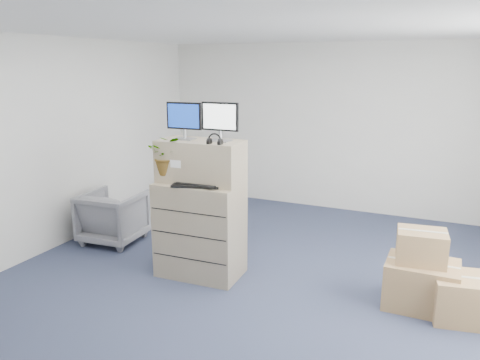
% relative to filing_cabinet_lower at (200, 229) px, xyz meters
% --- Properties ---
extents(ground, '(7.00, 7.00, 0.00)m').
position_rel_filing_cabinet_lower_xyz_m(ground, '(0.77, -0.25, -0.56)').
color(ground, '#272F47').
rests_on(ground, ground).
extents(wall_back, '(6.00, 0.02, 2.80)m').
position_rel_filing_cabinet_lower_xyz_m(wall_back, '(0.77, 3.26, 0.84)').
color(wall_back, silver).
rests_on(wall_back, ground).
extents(filing_cabinet_lower, '(0.98, 0.62, 1.12)m').
position_rel_filing_cabinet_lower_xyz_m(filing_cabinet_lower, '(0.00, 0.00, 0.00)').
color(filing_cabinet_lower, tan).
rests_on(filing_cabinet_lower, ground).
extents(filing_cabinet_upper, '(0.98, 0.52, 0.48)m').
position_rel_filing_cabinet_lower_xyz_m(filing_cabinet_upper, '(-0.00, 0.05, 0.80)').
color(filing_cabinet_upper, tan).
rests_on(filing_cabinet_upper, filing_cabinet_lower).
extents(monitor_left, '(0.43, 0.17, 0.42)m').
position_rel_filing_cabinet_lower_xyz_m(monitor_left, '(-0.20, 0.03, 1.28)').
color(monitor_left, '#99999E').
rests_on(monitor_left, filing_cabinet_upper).
extents(monitor_right, '(0.44, 0.17, 0.43)m').
position_rel_filing_cabinet_lower_xyz_m(monitor_right, '(0.23, 0.08, 1.29)').
color(monitor_right, '#99999E').
rests_on(monitor_right, filing_cabinet_upper).
extents(headphones, '(0.16, 0.02, 0.16)m').
position_rel_filing_cabinet_lower_xyz_m(headphones, '(0.26, -0.11, 1.09)').
color(headphones, black).
rests_on(headphones, filing_cabinet_upper).
extents(keyboard, '(0.58, 0.36, 0.03)m').
position_rel_filing_cabinet_lower_xyz_m(keyboard, '(0.05, -0.15, 0.58)').
color(keyboard, black).
rests_on(keyboard, filing_cabinet_lower).
extents(mouse, '(0.11, 0.07, 0.04)m').
position_rel_filing_cabinet_lower_xyz_m(mouse, '(0.37, -0.11, 0.58)').
color(mouse, silver).
rests_on(mouse, filing_cabinet_lower).
extents(water_bottle, '(0.08, 0.08, 0.28)m').
position_rel_filing_cabinet_lower_xyz_m(water_bottle, '(0.04, 0.02, 0.70)').
color(water_bottle, gray).
rests_on(water_bottle, filing_cabinet_lower).
extents(phone_dock, '(0.07, 0.06, 0.15)m').
position_rel_filing_cabinet_lower_xyz_m(phone_dock, '(-0.03, 0.00, 0.61)').
color(phone_dock, silver).
rests_on(phone_dock, filing_cabinet_lower).
extents(external_drive, '(0.23, 0.17, 0.07)m').
position_rel_filing_cabinet_lower_xyz_m(external_drive, '(0.31, 0.11, 0.59)').
color(external_drive, black).
rests_on(external_drive, filing_cabinet_lower).
extents(tissue_box, '(0.25, 0.13, 0.09)m').
position_rel_filing_cabinet_lower_xyz_m(tissue_box, '(0.32, 0.15, 0.67)').
color(tissue_box, '#396CC4').
rests_on(tissue_box, external_drive).
extents(potted_plant, '(0.51, 0.54, 0.44)m').
position_rel_filing_cabinet_lower_xyz_m(potted_plant, '(-0.34, -0.10, 0.81)').
color(potted_plant, '#88A383').
rests_on(potted_plant, filing_cabinet_lower).
extents(office_chair, '(0.82, 0.78, 0.79)m').
position_rel_filing_cabinet_lower_xyz_m(office_chair, '(-1.63, 0.42, -0.16)').
color(office_chair, slate).
rests_on(office_chair, ground).
extents(cardboard_boxes, '(1.61, 1.38, 0.82)m').
position_rel_filing_cabinet_lower_xyz_m(cardboard_boxes, '(2.77, 0.40, -0.28)').
color(cardboard_boxes, '#9E714C').
rests_on(cardboard_boxes, ground).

